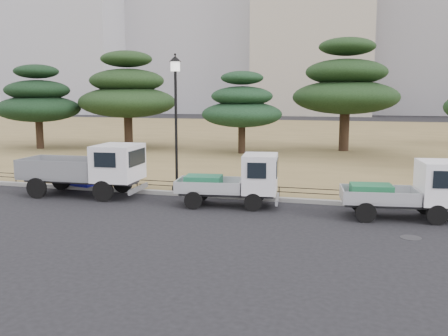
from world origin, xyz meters
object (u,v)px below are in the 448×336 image
(truck_kei_rear, at_px, (409,190))
(street_lamp, at_px, (176,100))
(truck_kei_front, at_px, (236,180))
(truck_large, at_px, (88,167))
(tarp_pile, at_px, (83,176))

(truck_kei_rear, relative_size, street_lamp, 0.71)
(truck_kei_front, height_order, street_lamp, street_lamp)
(truck_large, height_order, street_lamp, street_lamp)
(truck_large, distance_m, tarp_pile, 1.91)
(truck_kei_front, xyz_separation_m, tarp_pile, (-7.28, 1.57, -0.44))
(truck_kei_rear, bearing_deg, street_lamp, 160.90)
(truck_large, xyz_separation_m, truck_kei_rear, (12.10, -0.39, -0.21))
(truck_large, bearing_deg, truck_kei_front, -4.83)
(truck_large, xyz_separation_m, street_lamp, (3.26, 1.36, 2.65))
(truck_large, bearing_deg, street_lamp, 19.34)
(truck_kei_front, distance_m, truck_kei_rear, 5.95)
(truck_large, relative_size, tarp_pile, 3.17)
(truck_kei_front, bearing_deg, truck_large, 170.79)
(street_lamp, bearing_deg, tarp_pile, 179.43)
(truck_kei_rear, bearing_deg, truck_large, 170.23)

